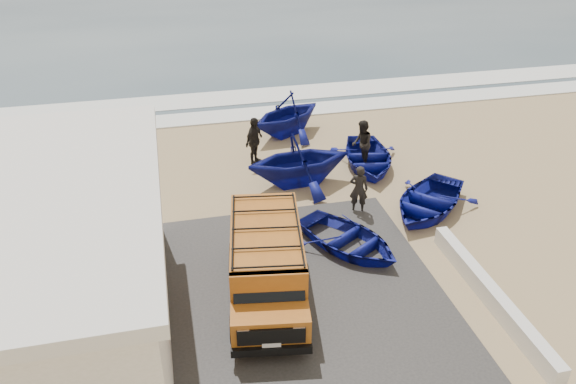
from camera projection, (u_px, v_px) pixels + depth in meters
ground at (285, 263)px, 16.80m from camera, size 160.00×160.00×0.00m
slab at (228, 317)px, 14.70m from camera, size 12.00×10.00×0.05m
surf_line at (230, 116)px, 26.95m from camera, size 180.00×1.60×0.06m
surf_wash at (224, 98)px, 29.08m from camera, size 180.00×2.20×0.04m
parapet at (491, 295)px, 15.10m from camera, size 0.35×6.00×0.55m
van at (267, 262)px, 14.98m from camera, size 2.61×5.08×2.08m
boat_near_left at (348, 240)px, 17.22m from camera, size 4.04×4.37×0.74m
boat_near_right at (428, 201)px, 19.19m from camera, size 4.75×4.68×0.81m
boat_mid_left at (299, 160)px, 20.60m from camera, size 4.15×3.67×2.03m
boat_mid_right at (368, 158)px, 22.14m from camera, size 3.40×4.29×0.80m
boat_far_left at (287, 114)px, 24.65m from camera, size 4.82×4.65×1.95m
fisherman_front at (359, 189)px, 18.98m from camera, size 0.74×0.62×1.73m
fisherman_middle at (362, 144)px, 21.93m from camera, size 0.90×1.06×1.90m
fisherman_back at (254, 141)px, 22.12m from camera, size 1.10×1.18×1.95m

